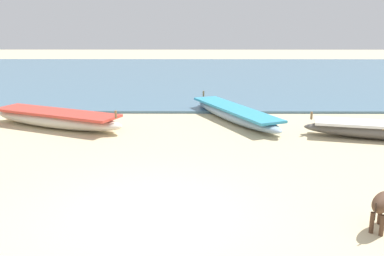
{
  "coord_description": "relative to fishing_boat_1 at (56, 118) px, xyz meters",
  "views": [
    {
      "loc": [
        0.67,
        -6.29,
        2.96
      ],
      "look_at": [
        0.62,
        3.17,
        0.6
      ],
      "focal_mm": 40.29,
      "sensor_mm": 36.0,
      "label": 1
    }
  ],
  "objects": [
    {
      "name": "ground",
      "position": [
        3.27,
        -5.66,
        -0.26
      ],
      "size": [
        80.0,
        80.0,
        0.0
      ],
      "primitive_type": "plane",
      "color": "beige"
    },
    {
      "name": "sea_water",
      "position": [
        3.27,
        11.88,
        -0.22
      ],
      "size": [
        60.0,
        20.0,
        0.08
      ],
      "primitive_type": "cube",
      "color": "slate",
      "rests_on": "ground"
    },
    {
      "name": "calf_near_dark",
      "position": [
        6.67,
        -6.18,
        0.15
      ],
      "size": [
        0.68,
        0.77,
        0.57
      ],
      "rotation": [
        0.0,
        0.0,
        0.88
      ],
      "color": "#4C3323",
      "rests_on": "ground"
    },
    {
      "name": "fishing_boat_3",
      "position": [
        5.16,
        0.83,
        -0.03
      ],
      "size": [
        2.72,
        4.7,
        0.61
      ],
      "rotation": [
        0.0,
        0.0,
        1.99
      ],
      "color": "#8CA5B7",
      "rests_on": "ground"
    },
    {
      "name": "fishing_boat_1",
      "position": [
        0.0,
        0.0,
        0.0
      ],
      "size": [
        4.44,
        2.71,
        0.66
      ],
      "rotation": [
        0.0,
        0.0,
        5.86
      ],
      "color": "beige",
      "rests_on": "ground"
    }
  ]
}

